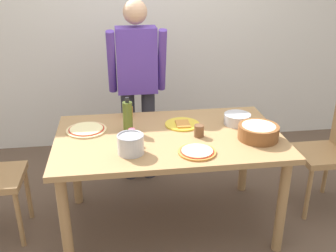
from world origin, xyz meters
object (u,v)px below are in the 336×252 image
object	(u,v)px
plate_with_slice	(182,124)
cup_small_brown	(199,131)
pizza_cooked_on_tray	(197,152)
popcorn_bowl	(258,131)
cup_orange	(128,112)
person_cook	(137,81)
olive_oil_bottle	(128,116)
dining_table	(169,147)
pizza_raw_on_board	(86,130)
steel_pot	(131,144)
mixing_bowl_steel	(237,119)
chair_wooden_right	(332,147)
salt_shaker	(132,136)

from	to	relation	value
plate_with_slice	cup_small_brown	world-z (taller)	cup_small_brown
pizza_cooked_on_tray	popcorn_bowl	bearing A→B (deg)	18.21
cup_orange	person_cook	bearing A→B (deg)	74.66
olive_oil_bottle	dining_table	bearing A→B (deg)	-22.66
pizza_raw_on_board	steel_pot	distance (m)	0.51
pizza_cooked_on_tray	mixing_bowl_steel	size ratio (longest dim) A/B	1.24
steel_pot	cup_small_brown	distance (m)	0.52
pizza_raw_on_board	chair_wooden_right	bearing A→B (deg)	-2.46
plate_with_slice	steel_pot	xyz separation A→B (m)	(-0.41, -0.41, 0.06)
dining_table	plate_with_slice	world-z (taller)	plate_with_slice
dining_table	pizza_cooked_on_tray	xyz separation A→B (m)	(0.14, -0.30, 0.10)
olive_oil_bottle	cup_orange	xyz separation A→B (m)	(0.01, 0.28, -0.07)
person_cook	chair_wooden_right	world-z (taller)	person_cook
plate_with_slice	steel_pot	distance (m)	0.58
chair_wooden_right	person_cook	bearing A→B (deg)	155.55
mixing_bowl_steel	cup_orange	bearing A→B (deg)	162.06
plate_with_slice	pizza_raw_on_board	bearing A→B (deg)	-179.55
popcorn_bowl	mixing_bowl_steel	bearing A→B (deg)	102.94
pizza_raw_on_board	steel_pot	size ratio (longest dim) A/B	1.69
person_cook	mixing_bowl_steel	xyz separation A→B (m)	(0.71, -0.62, -0.14)
steel_pot	cup_orange	bearing A→B (deg)	88.75
olive_oil_bottle	cup_orange	size ratio (longest dim) A/B	3.01
olive_oil_bottle	salt_shaker	world-z (taller)	olive_oil_bottle
person_cook	popcorn_bowl	world-z (taller)	person_cook
pizza_raw_on_board	popcorn_bowl	world-z (taller)	popcorn_bowl
pizza_cooked_on_tray	pizza_raw_on_board	bearing A→B (deg)	147.70
person_cook	cup_orange	world-z (taller)	person_cook
cup_orange	salt_shaker	bearing A→B (deg)	-89.81
salt_shaker	pizza_raw_on_board	bearing A→B (deg)	141.23
salt_shaker	dining_table	bearing A→B (deg)	19.63
dining_table	pizza_cooked_on_tray	world-z (taller)	pizza_cooked_on_tray
plate_with_slice	popcorn_bowl	bearing A→B (deg)	-33.09
dining_table	steel_pot	xyz separation A→B (m)	(-0.28, -0.24, 0.16)
popcorn_bowl	cup_small_brown	world-z (taller)	popcorn_bowl
pizza_raw_on_board	mixing_bowl_steel	distance (m)	1.12
chair_wooden_right	pizza_cooked_on_tray	size ratio (longest dim) A/B	3.84
plate_with_slice	cup_orange	bearing A→B (deg)	149.83
mixing_bowl_steel	popcorn_bowl	bearing A→B (deg)	-77.06
olive_oil_bottle	cup_small_brown	distance (m)	0.52
salt_shaker	plate_with_slice	bearing A→B (deg)	33.72
steel_pot	salt_shaker	distance (m)	0.15
person_cook	olive_oil_bottle	distance (m)	0.65
olive_oil_bottle	steel_pot	world-z (taller)	olive_oil_bottle
person_cook	pizza_cooked_on_tray	world-z (taller)	person_cook
pizza_raw_on_board	steel_pot	bearing A→B (deg)	-52.96
plate_with_slice	cup_orange	size ratio (longest dim) A/B	3.06
olive_oil_bottle	salt_shaker	size ratio (longest dim) A/B	2.42
person_cook	salt_shaker	bearing A→B (deg)	-96.54
popcorn_bowl	steel_pot	world-z (taller)	steel_pot
steel_pot	pizza_cooked_on_tray	bearing A→B (deg)	-7.70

